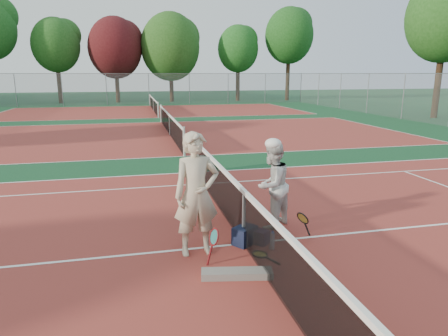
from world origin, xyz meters
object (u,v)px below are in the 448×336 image
object	(u,v)px
player_b	(272,185)
net_main	(244,217)
racket_red	(214,246)
racket_black_held	(302,226)
sports_bag_navy	(245,235)
racket_spare	(260,254)
player_a	(196,194)
water_bottle	(272,241)
sports_bag_purple	(259,237)

from	to	relation	value
player_b	net_main	bearing A→B (deg)	3.46
racket_red	net_main	bearing A→B (deg)	23.04
racket_black_held	sports_bag_navy	bearing A→B (deg)	-31.20
racket_spare	sports_bag_navy	size ratio (longest dim) A/B	1.44
net_main	player_a	world-z (taller)	player_a
net_main	player_b	size ratio (longest dim) A/B	6.37
racket_red	sports_bag_navy	world-z (taller)	racket_red
racket_red	racket_spare	distance (m)	0.86
racket_red	player_b	bearing A→B (deg)	22.92
racket_red	sports_bag_navy	distance (m)	0.93
net_main	sports_bag_navy	xyz separation A→B (m)	(0.02, -0.00, -0.35)
player_a	sports_bag_navy	size ratio (longest dim) A/B	5.00
racket_black_held	water_bottle	bearing A→B (deg)	-6.46
sports_bag_purple	player_a	bearing A→B (deg)	-173.94
player_b	racket_spare	bearing A→B (deg)	23.52
net_main	racket_red	bearing A→B (deg)	-137.36
net_main	sports_bag_purple	xyz separation A→B (m)	(0.28, -0.04, -0.38)
net_main	player_a	xyz separation A→B (m)	(-0.87, -0.16, 0.53)
player_b	sports_bag_purple	world-z (taller)	player_b
racket_black_held	racket_spare	world-z (taller)	racket_black_held
racket_black_held	sports_bag_navy	size ratio (longest dim) A/B	1.27
player_a	racket_red	distance (m)	0.90
racket_red	sports_bag_purple	world-z (taller)	racket_red
net_main	racket_spare	world-z (taller)	net_main
racket_spare	net_main	bearing A→B (deg)	-9.03
racket_spare	sports_bag_purple	size ratio (longest dim) A/B	1.91
racket_black_held	racket_spare	bearing A→B (deg)	-3.92
net_main	sports_bag_purple	bearing A→B (deg)	-7.84
net_main	player_a	distance (m)	1.03
racket_black_held	sports_bag_purple	bearing A→B (deg)	-29.28
racket_black_held	sports_bag_purple	xyz separation A→B (m)	(-0.83, -0.00, -0.14)
player_b	sports_bag_purple	distance (m)	1.15
player_a	sports_bag_navy	xyz separation A→B (m)	(0.89, 0.16, -0.88)
player_b	water_bottle	bearing A→B (deg)	32.40
player_a	racket_spare	xyz separation A→B (m)	(1.01, -0.34, -1.03)
racket_black_held	water_bottle	distance (m)	0.76
racket_spare	water_bottle	bearing A→B (deg)	-83.69
net_main	water_bottle	bearing A→B (deg)	-37.90
racket_black_held	sports_bag_purple	size ratio (longest dim) A/B	1.68
racket_black_held	sports_bag_navy	distance (m)	1.10
racket_black_held	water_bottle	size ratio (longest dim) A/B	1.76
sports_bag_navy	water_bottle	bearing A→B (deg)	-39.03
net_main	racket_red	world-z (taller)	net_main
net_main	sports_bag_navy	world-z (taller)	net_main
net_main	racket_red	size ratio (longest dim) A/B	18.76
player_a	racket_spare	world-z (taller)	player_a
racket_red	sports_bag_purple	bearing A→B (deg)	11.61
player_a	racket_black_held	distance (m)	2.13
player_a	sports_bag_purple	distance (m)	1.47
racket_red	water_bottle	distance (m)	1.13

